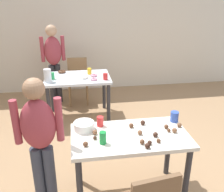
# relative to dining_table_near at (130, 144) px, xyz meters

# --- Properties ---
(ground_plane) EXTENTS (6.40, 6.40, 0.00)m
(ground_plane) POSITION_rel_dining_table_near_xyz_m (0.02, 0.19, -0.64)
(ground_plane) COLOR #9E7A56
(wall_back) EXTENTS (6.40, 0.10, 2.60)m
(wall_back) POSITION_rel_dining_table_near_xyz_m (0.02, 3.39, 0.66)
(wall_back) COLOR beige
(wall_back) RESTS_ON ground_plane
(dining_table_near) EXTENTS (1.18, 0.64, 0.75)m
(dining_table_near) POSITION_rel_dining_table_near_xyz_m (0.00, 0.00, 0.00)
(dining_table_near) COLOR silver
(dining_table_near) RESTS_ON ground_plane
(dining_table_far) EXTENTS (1.08, 0.74, 0.75)m
(dining_table_far) POSITION_rel_dining_table_near_xyz_m (-0.47, 1.94, 0.00)
(dining_table_far) COLOR silver
(dining_table_far) RESTS_ON ground_plane
(chair_far_table) EXTENTS (0.41, 0.41, 0.87)m
(chair_far_table) POSITION_rel_dining_table_near_xyz_m (-0.46, 2.67, -0.14)
(chair_far_table) COLOR olive
(chair_far_table) RESTS_ON ground_plane
(person_girl_near) EXTENTS (0.45, 0.20, 1.41)m
(person_girl_near) POSITION_rel_dining_table_near_xyz_m (-0.87, -0.05, 0.20)
(person_girl_near) COLOR #383D4C
(person_girl_near) RESTS_ON ground_plane
(person_adult_far) EXTENTS (0.46, 0.24, 1.52)m
(person_adult_far) POSITION_rel_dining_table_near_xyz_m (-0.90, 2.68, 0.27)
(person_adult_far) COLOR #28282D
(person_adult_far) RESTS_ON ground_plane
(mixing_bowl) EXTENTS (0.21, 0.21, 0.09)m
(mixing_bowl) POSITION_rel_dining_table_near_xyz_m (-0.45, 0.17, 0.16)
(mixing_bowl) COLOR white
(mixing_bowl) RESTS_ON dining_table_near
(soda_can) EXTENTS (0.07, 0.07, 0.12)m
(soda_can) POSITION_rel_dining_table_near_xyz_m (-0.29, -0.11, 0.18)
(soda_can) COLOR #198438
(soda_can) RESTS_ON dining_table_near
(fork_near) EXTENTS (0.17, 0.02, 0.01)m
(fork_near) POSITION_rel_dining_table_near_xyz_m (-0.12, -0.05, 0.12)
(fork_near) COLOR silver
(fork_near) RESTS_ON dining_table_near
(cup_near_0) EXTENTS (0.09, 0.09, 0.11)m
(cup_near_0) POSITION_rel_dining_table_near_xyz_m (0.54, 0.20, 0.17)
(cup_near_0) COLOR #3351B2
(cup_near_0) RESTS_ON dining_table_near
(cup_near_1) EXTENTS (0.07, 0.07, 0.11)m
(cup_near_1) POSITION_rel_dining_table_near_xyz_m (-0.28, 0.22, 0.17)
(cup_near_1) COLOR red
(cup_near_1) RESTS_ON dining_table_near
(cake_ball_0) EXTENTS (0.05, 0.05, 0.05)m
(cake_ball_0) POSITION_rel_dining_table_near_xyz_m (0.18, 0.18, 0.14)
(cake_ball_0) COLOR #3D2319
(cake_ball_0) RESTS_ON dining_table_near
(cake_ball_1) EXTENTS (0.05, 0.05, 0.05)m
(cake_ball_1) POSITION_rel_dining_table_near_xyz_m (0.46, -0.03, 0.14)
(cake_ball_1) COLOR brown
(cake_ball_1) RESTS_ON dining_table_near
(cake_ball_2) EXTENTS (0.04, 0.04, 0.04)m
(cake_ball_2) POSITION_rel_dining_table_near_xyz_m (0.14, -0.20, 0.14)
(cake_ball_2) COLOR #3D2319
(cake_ball_2) RESTS_ON dining_table_near
(cake_ball_3) EXTENTS (0.04, 0.04, 0.04)m
(cake_ball_3) POSITION_rel_dining_table_near_xyz_m (0.24, -0.18, 0.13)
(cake_ball_3) COLOR brown
(cake_ball_3) RESTS_ON dining_table_near
(cake_ball_4) EXTENTS (0.05, 0.05, 0.05)m
(cake_ball_4) POSITION_rel_dining_table_near_xyz_m (0.11, -0.26, 0.14)
(cake_ball_4) COLOR #3D2319
(cake_ball_4) RESTS_ON dining_table_near
(cake_ball_5) EXTENTS (0.05, 0.05, 0.05)m
(cake_ball_5) POSITION_rel_dining_table_near_xyz_m (-0.45, -0.14, 0.14)
(cake_ball_5) COLOR brown
(cake_ball_5) RESTS_ON dining_table_near
(cake_ball_6) EXTENTS (0.05, 0.05, 0.05)m
(cake_ball_6) POSITION_rel_dining_table_near_xyz_m (0.24, -0.08, 0.14)
(cake_ball_6) COLOR #3D2319
(cake_ball_6) RESTS_ON dining_table_near
(cake_ball_7) EXTENTS (0.05, 0.05, 0.05)m
(cake_ball_7) POSITION_rel_dining_table_near_xyz_m (-0.35, 0.06, 0.14)
(cake_ball_7) COLOR brown
(cake_ball_7) RESTS_ON dining_table_near
(cake_ball_8) EXTENTS (0.04, 0.04, 0.04)m
(cake_ball_8) POSITION_rel_dining_table_near_xyz_m (0.40, -0.01, 0.13)
(cake_ball_8) COLOR brown
(cake_ball_8) RESTS_ON dining_table_near
(cake_ball_9) EXTENTS (0.04, 0.04, 0.04)m
(cake_ball_9) POSITION_rel_dining_table_near_xyz_m (-0.36, -0.04, 0.13)
(cake_ball_9) COLOR #3D2319
(cake_ball_9) RESTS_ON dining_table_near
(cake_ball_10) EXTENTS (0.05, 0.05, 0.05)m
(cake_ball_10) POSITION_rel_dining_table_near_xyz_m (0.08, -0.18, 0.14)
(cake_ball_10) COLOR brown
(cake_ball_10) RESTS_ON dining_table_near
(cake_ball_11) EXTENTS (0.05, 0.05, 0.05)m
(cake_ball_11) POSITION_rel_dining_table_near_xyz_m (0.10, -0.01, 0.14)
(cake_ball_11) COLOR brown
(cake_ball_11) RESTS_ON dining_table_near
(cake_ball_12) EXTENTS (0.05, 0.05, 0.05)m
(cake_ball_12) POSITION_rel_dining_table_near_xyz_m (0.55, 0.07, 0.14)
(cake_ball_12) COLOR brown
(cake_ball_12) RESTS_ON dining_table_near
(cake_ball_13) EXTENTS (0.05, 0.05, 0.05)m
(cake_ball_13) POSITION_rel_dining_table_near_xyz_m (0.40, 0.06, 0.14)
(cake_ball_13) COLOR brown
(cake_ball_13) RESTS_ON dining_table_near
(cake_ball_14) EXTENTS (0.05, 0.05, 0.05)m
(cake_ball_14) POSITION_rel_dining_table_near_xyz_m (0.04, 0.14, 0.14)
(cake_ball_14) COLOR brown
(cake_ball_14) RESTS_ON dining_table_near
(pitcher_far) EXTENTS (0.12, 0.12, 0.21)m
(pitcher_far) POSITION_rel_dining_table_near_xyz_m (-0.94, 1.75, 0.22)
(pitcher_far) COLOR white
(pitcher_far) RESTS_ON dining_table_far
(cup_far_0) EXTENTS (0.07, 0.07, 0.11)m
(cup_far_0) POSITION_rel_dining_table_near_xyz_m (-0.03, 1.73, 0.17)
(cup_far_0) COLOR red
(cup_far_0) RESTS_ON dining_table_far
(cup_far_1) EXTENTS (0.07, 0.07, 0.11)m
(cup_far_1) POSITION_rel_dining_table_near_xyz_m (-0.88, 1.88, 0.17)
(cup_far_1) COLOR green
(cup_far_1) RESTS_ON dining_table_far
(cup_far_2) EXTENTS (0.07, 0.07, 0.11)m
(cup_far_2) POSITION_rel_dining_table_near_xyz_m (-0.26, 2.06, 0.17)
(cup_far_2) COLOR yellow
(cup_far_2) RESTS_ON dining_table_far
(donut_far_0) EXTENTS (0.11, 0.11, 0.03)m
(donut_far_0) POSITION_rel_dining_table_near_xyz_m (-0.36, 1.84, 0.13)
(donut_far_0) COLOR white
(donut_far_0) RESTS_ON dining_table_far
(donut_far_1) EXTENTS (0.11, 0.11, 0.03)m
(donut_far_1) POSITION_rel_dining_table_near_xyz_m (-0.22, 1.73, 0.13)
(donut_far_1) COLOR pink
(donut_far_1) RESTS_ON dining_table_far
(donut_far_2) EXTENTS (0.13, 0.13, 0.04)m
(donut_far_2) POSITION_rel_dining_table_near_xyz_m (-0.74, 2.21, 0.13)
(donut_far_2) COLOR brown
(donut_far_2) RESTS_ON dining_table_far
(donut_far_3) EXTENTS (0.12, 0.12, 0.03)m
(donut_far_3) POSITION_rel_dining_table_near_xyz_m (-0.20, 1.93, 0.13)
(donut_far_3) COLOR pink
(donut_far_3) RESTS_ON dining_table_far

